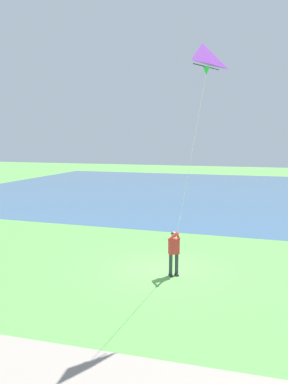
# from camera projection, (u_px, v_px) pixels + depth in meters

# --- Properties ---
(ground_plane) EXTENTS (120.00, 120.00, 0.00)m
(ground_plane) POSITION_uv_depth(u_px,v_px,m) (163.00, 270.00, 14.66)
(ground_plane) COLOR #569947
(lake_water) EXTENTS (36.00, 44.00, 0.01)m
(lake_water) POSITION_uv_depth(u_px,v_px,m) (183.00, 189.00, 38.52)
(lake_water) COLOR #385B7F
(lake_water) RESTS_ON ground
(walkway_path) EXTENTS (3.67, 32.07, 0.02)m
(walkway_path) POSITION_uv_depth(u_px,v_px,m) (0.00, 367.00, 8.38)
(walkway_path) COLOR gray
(walkway_path) RESTS_ON ground
(person_kite_flyer) EXTENTS (0.62, 0.52, 1.83)m
(person_kite_flyer) POSITION_uv_depth(u_px,v_px,m) (174.00, 249.00, 13.89)
(person_kite_flyer) COLOR #232328
(person_kite_flyer) RESTS_ON ground
(flying_kite) EXTENTS (2.76, 1.57, 6.12)m
(flying_kite) POSITION_uv_depth(u_px,v_px,m) (203.00, 60.00, 10.34)
(flying_kite) COLOR purple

